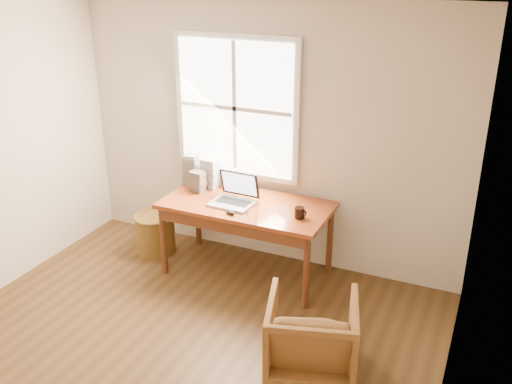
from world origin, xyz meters
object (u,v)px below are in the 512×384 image
desk (246,205)px  laptop (231,189)px  coffee_mug (299,213)px  cd_stack_a (210,173)px  armchair (312,335)px  wicker_stool (156,234)px

desk → laptop: laptop is taller
coffee_mug → cd_stack_a: bearing=162.5°
desk → cd_stack_a: (-0.50, 0.21, 0.17)m
armchair → cd_stack_a: (-1.55, 1.32, 0.60)m
wicker_stool → cd_stack_a: 0.93m
wicker_stool → armchair: bearing=-27.6°
desk → laptop: bearing=-139.4°
laptop → coffee_mug: bearing=1.6°
armchair → coffee_mug: coffee_mug is taller
armchair → wicker_stool: (-2.12, 1.11, -0.10)m
armchair → laptop: bearing=-57.4°
laptop → coffee_mug: size_ratio=4.50×
laptop → coffee_mug: 0.69m
wicker_stool → desk: bearing=0.0°
laptop → wicker_stool: bearing=176.5°
armchair → cd_stack_a: bearing=-56.7°
armchair → laptop: (-1.17, 1.02, 0.60)m
desk → armchair: size_ratio=2.37×
coffee_mug → laptop: bearing=178.2°
wicker_stool → coffee_mug: size_ratio=4.04×
armchair → wicker_stool: armchair is taller
laptop → cd_stack_a: size_ratio=1.47×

